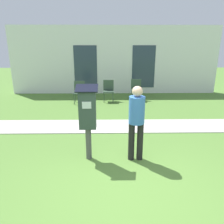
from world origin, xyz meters
TOP-DOWN VIEW (x-y plane):
  - ground_plane at (0.00, 0.00)m, footprint 40.00×40.00m
  - sidewalk at (0.00, 2.96)m, footprint 12.00×1.10m
  - building_facade at (0.00, 7.68)m, footprint 10.00×0.26m
  - parking_meter at (-0.73, 1.06)m, footprint 0.44×0.31m
  - person_standing at (0.26, 1.01)m, footprint 0.32×0.32m
  - outdoor_chair_left at (-1.51, 5.75)m, footprint 0.44×0.44m
  - outdoor_chair_middle at (-0.30, 6.00)m, footprint 0.44×0.44m
  - outdoor_chair_right at (0.90, 6.17)m, footprint 0.44×0.44m

SIDE VIEW (x-z plane):
  - ground_plane at x=0.00m, z-range 0.00..0.00m
  - sidewalk at x=0.00m, z-range 0.00..0.02m
  - outdoor_chair_left at x=-1.51m, z-range 0.08..0.98m
  - outdoor_chair_middle at x=-0.30m, z-range 0.08..0.98m
  - outdoor_chair_right at x=0.90m, z-range 0.08..0.98m
  - person_standing at x=0.26m, z-range 0.14..1.72m
  - parking_meter at x=-0.73m, z-range 0.22..1.81m
  - building_facade at x=0.00m, z-range 0.00..3.20m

